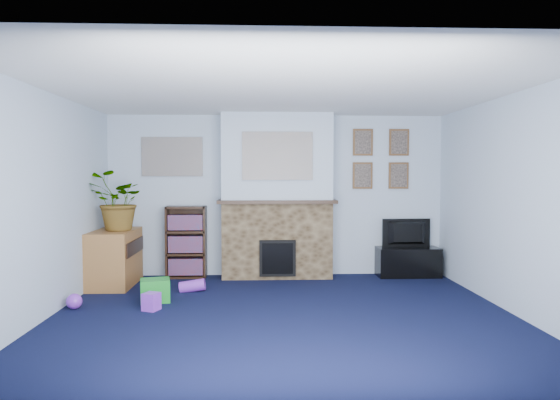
{
  "coord_description": "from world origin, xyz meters",
  "views": [
    {
      "loc": [
        -0.26,
        -5.24,
        1.53
      ],
      "look_at": [
        -0.01,
        0.83,
        1.21
      ],
      "focal_mm": 32.0,
      "sensor_mm": 36.0,
      "label": 1
    }
  ],
  "objects_px": {
    "television": "(408,233)",
    "bookshelf": "(187,243)",
    "tv_stand": "(408,261)",
    "sideboard": "(114,260)"
  },
  "relations": [
    {
      "from": "bookshelf",
      "to": "sideboard",
      "type": "height_order",
      "value": "bookshelf"
    },
    {
      "from": "television",
      "to": "bookshelf",
      "type": "distance_m",
      "value": 3.29
    },
    {
      "from": "tv_stand",
      "to": "television",
      "type": "height_order",
      "value": "television"
    },
    {
      "from": "television",
      "to": "sideboard",
      "type": "relative_size",
      "value": 0.75
    },
    {
      "from": "tv_stand",
      "to": "sideboard",
      "type": "bearing_deg",
      "value": -174.21
    },
    {
      "from": "bookshelf",
      "to": "sideboard",
      "type": "distance_m",
      "value": 1.05
    },
    {
      "from": "tv_stand",
      "to": "sideboard",
      "type": "xyz_separation_m",
      "value": [
        -4.19,
        -0.42,
        0.12
      ]
    },
    {
      "from": "tv_stand",
      "to": "bookshelf",
      "type": "distance_m",
      "value": 3.3
    },
    {
      "from": "tv_stand",
      "to": "television",
      "type": "xyz_separation_m",
      "value": [
        0.0,
        0.02,
        0.42
      ]
    },
    {
      "from": "television",
      "to": "bookshelf",
      "type": "bearing_deg",
      "value": -4.56
    }
  ]
}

